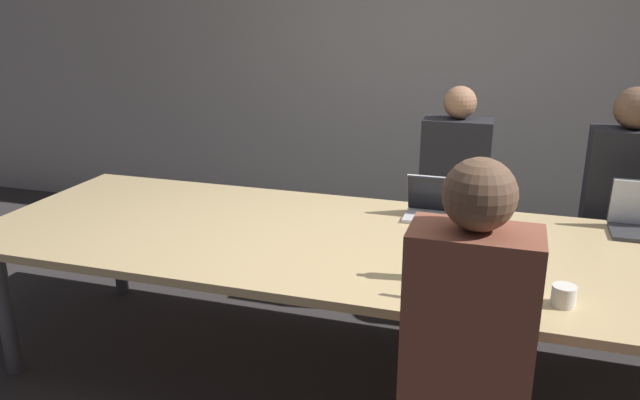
{
  "coord_description": "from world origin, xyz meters",
  "views": [
    {
      "loc": [
        0.5,
        -2.75,
        1.87
      ],
      "look_at": [
        -0.4,
        0.1,
        0.92
      ],
      "focal_mm": 35.0,
      "sensor_mm": 36.0,
      "label": 1
    }
  ],
  "objects": [
    {
      "name": "ground_plane",
      "position": [
        0.0,
        0.0,
        0.0
      ],
      "size": [
        24.0,
        24.0,
        0.0
      ],
      "primitive_type": "plane",
      "color": "#383333"
    },
    {
      "name": "curtain_wall",
      "position": [
        0.0,
        2.31,
        1.4
      ],
      "size": [
        12.0,
        0.06,
        2.8
      ],
      "color": "#BCB7B2",
      "rests_on": "ground_plane"
    },
    {
      "name": "conference_table",
      "position": [
        0.0,
        0.0,
        0.72
      ],
      "size": [
        4.18,
        1.33,
        0.77
      ],
      "color": "#D6B77F",
      "rests_on": "ground_plane"
    },
    {
      "name": "person_far_right",
      "position": [
        1.11,
        0.9,
        0.71
      ],
      "size": [
        0.4,
        0.24,
        1.45
      ],
      "color": "#2D2D38",
      "rests_on": "ground_plane"
    },
    {
      "name": "laptop_near_midright",
      "position": [
        0.48,
        -0.48,
        0.85
      ],
      "size": [
        0.34,
        0.26,
        0.27
      ],
      "rotation": [
        0.0,
        0.0,
        3.14
      ],
      "color": "gray",
      "rests_on": "conference_table"
    },
    {
      "name": "person_near_midright",
      "position": [
        0.42,
        -0.94,
        0.7
      ],
      "size": [
        0.4,
        0.24,
        1.44
      ],
      "rotation": [
        0.0,
        0.0,
        3.14
      ],
      "color": "#2D2D38",
      "rests_on": "ground_plane"
    },
    {
      "name": "cup_near_midright",
      "position": [
        0.74,
        -0.43,
        0.81
      ],
      "size": [
        0.09,
        0.09,
        0.08
      ],
      "color": "white",
      "rests_on": "conference_table"
    },
    {
      "name": "bottle_near_midright",
      "position": [
        0.21,
        -0.35,
        0.89
      ],
      "size": [
        0.07,
        0.07,
        0.28
      ],
      "color": "green",
      "rests_on": "conference_table"
    },
    {
      "name": "laptop_far_center",
      "position": [
        0.16,
        0.44,
        0.84
      ],
      "size": [
        0.36,
        0.23,
        0.23
      ],
      "color": "silver",
      "rests_on": "conference_table"
    },
    {
      "name": "person_far_center",
      "position": [
        0.19,
        0.93,
        0.68
      ],
      "size": [
        0.4,
        0.24,
        1.41
      ],
      "color": "#2D2D38",
      "rests_on": "ground_plane"
    },
    {
      "name": "stapler",
      "position": [
        0.49,
        -0.15,
        0.8
      ],
      "size": [
        0.1,
        0.15,
        0.05
      ],
      "rotation": [
        0.0,
        0.0,
        0.44
      ],
      "color": "black",
      "rests_on": "conference_table"
    }
  ]
}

